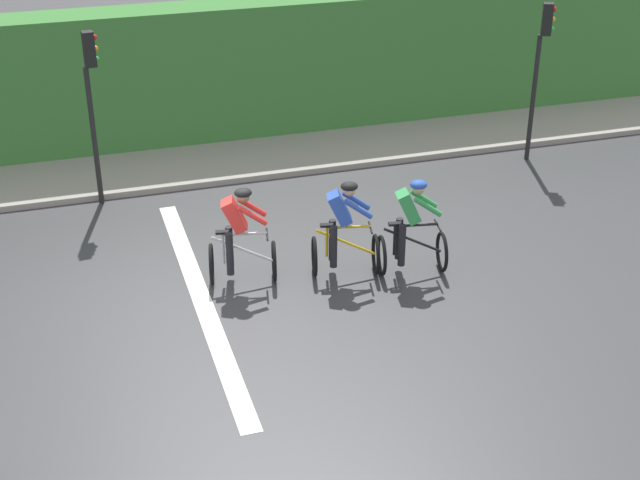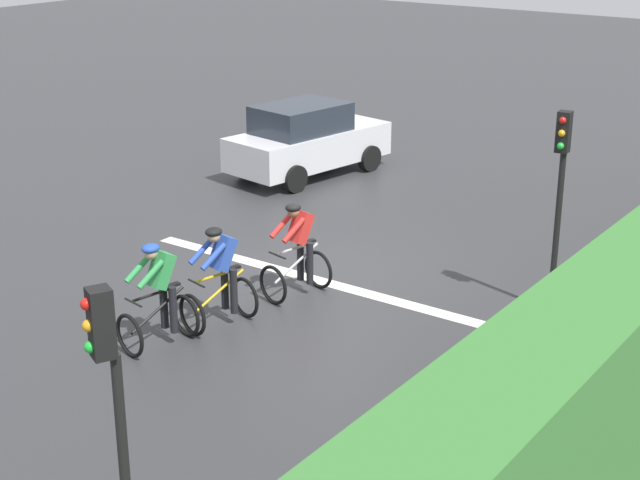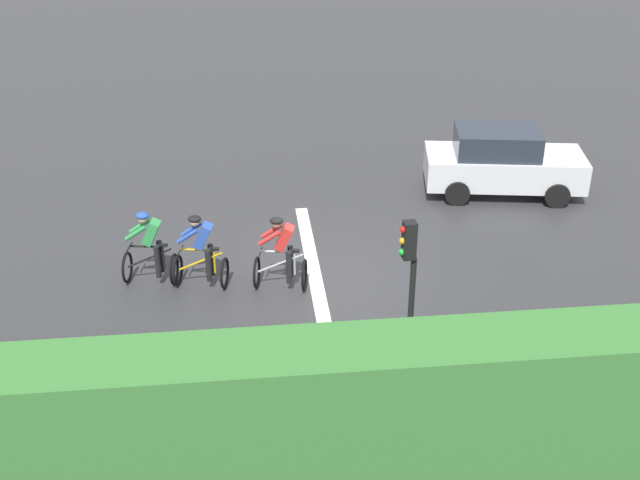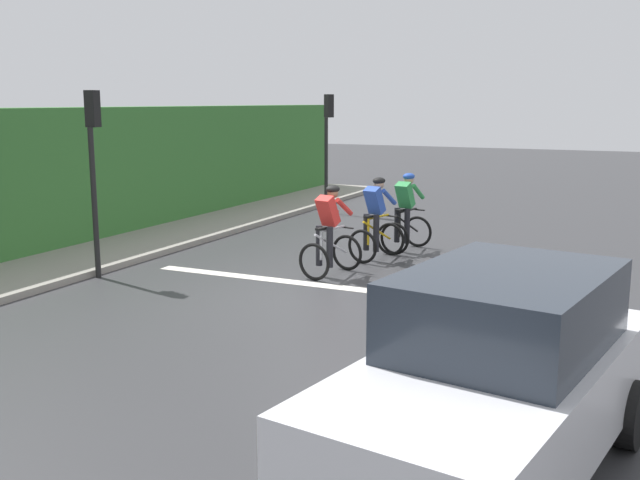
# 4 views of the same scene
# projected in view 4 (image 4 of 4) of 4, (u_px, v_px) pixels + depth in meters

# --- Properties ---
(ground_plane) EXTENTS (80.00, 80.00, 0.00)m
(ground_plane) POSITION_uv_depth(u_px,v_px,m) (320.00, 292.00, 12.35)
(ground_plane) COLOR #333335
(sidewalk_kerb) EXTENTS (2.80, 24.11, 0.12)m
(sidewalk_kerb) POSITION_uv_depth(u_px,v_px,m) (131.00, 242.00, 16.45)
(sidewalk_kerb) COLOR gray
(sidewalk_kerb) RESTS_ON ground
(stone_wall_low) EXTENTS (0.44, 24.11, 0.61)m
(stone_wall_low) POSITION_uv_depth(u_px,v_px,m) (99.00, 228.00, 16.78)
(stone_wall_low) COLOR tan
(stone_wall_low) RESTS_ON ground
(hedge_wall) EXTENTS (1.10, 24.11, 3.02)m
(hedge_wall) POSITION_uv_depth(u_px,v_px,m) (86.00, 175.00, 16.68)
(hedge_wall) COLOR #387533
(hedge_wall) RESTS_ON ground
(road_marking_stop_line) EXTENTS (7.00, 0.30, 0.01)m
(road_marking_stop_line) POSITION_uv_depth(u_px,v_px,m) (330.00, 286.00, 12.72)
(road_marking_stop_line) COLOR silver
(road_marking_stop_line) RESTS_ON ground
(cyclist_lead) EXTENTS (0.86, 1.18, 1.66)m
(cyclist_lead) POSITION_uv_depth(u_px,v_px,m) (406.00, 214.00, 15.60)
(cyclist_lead) COLOR black
(cyclist_lead) RESTS_ON ground
(cyclist_second) EXTENTS (0.90, 1.20, 1.66)m
(cyclist_second) POSITION_uv_depth(u_px,v_px,m) (376.00, 221.00, 14.75)
(cyclist_second) COLOR black
(cyclist_second) RESTS_ON ground
(cyclist_mid) EXTENTS (0.89, 1.20, 1.66)m
(cyclist_mid) POSITION_uv_depth(u_px,v_px,m) (330.00, 233.00, 13.37)
(cyclist_mid) COLOR black
(cyclist_mid) RESTS_ON ground
(car_white) EXTENTS (2.38, 4.32, 1.76)m
(car_white) POSITION_uv_depth(u_px,v_px,m) (496.00, 378.00, 6.16)
(car_white) COLOR silver
(car_white) RESTS_ON ground
(traffic_light_near_crossing) EXTENTS (0.22, 0.31, 3.34)m
(traffic_light_near_crossing) POSITION_uv_depth(u_px,v_px,m) (94.00, 154.00, 13.02)
(traffic_light_near_crossing) COLOR black
(traffic_light_near_crossing) RESTS_ON ground
(traffic_light_far_junction) EXTENTS (0.27, 0.29, 3.34)m
(traffic_light_far_junction) POSITION_uv_depth(u_px,v_px,m) (328.00, 135.00, 20.77)
(traffic_light_far_junction) COLOR black
(traffic_light_far_junction) RESTS_ON ground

